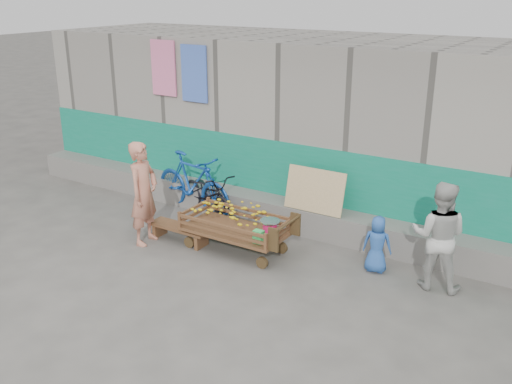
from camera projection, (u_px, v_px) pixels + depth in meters
The scene contains 9 objects.
ground at pixel (220, 289), 7.70m from camera, with size 80.00×80.00×0.00m, color #4D4B46.
building_wall at pixel (346, 125), 10.44m from camera, with size 12.00×3.50×3.00m.
banana_cart at pixel (233, 220), 8.69m from camera, with size 1.75×0.80×0.75m.
bench at pixel (180, 230), 9.09m from camera, with size 1.06×0.32×0.26m.
vendor_man at pixel (144, 193), 8.86m from camera, with size 0.60×0.40×1.65m, color tan.
woman at pixel (439, 236), 7.53m from camera, with size 0.73×0.57×1.51m, color #B9BAB4.
child at pixel (377, 244), 8.06m from camera, with size 0.41×0.27×0.84m, color #2958AB.
bicycle_dark at pixel (208, 195), 9.97m from camera, with size 0.56×1.61×0.85m, color black.
bicycle_blue at pixel (193, 183), 10.16m from camera, with size 0.51×1.82×1.09m, color #14479F.
Camera 1 is at (3.99, -5.52, 3.87)m, focal length 40.00 mm.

